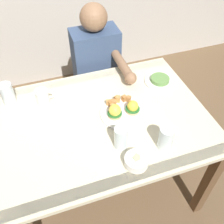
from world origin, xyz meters
TOP-DOWN VIEW (x-y plane):
  - ground_plane at (0.00, 0.00)m, footprint 6.00×6.00m
  - dining_table at (0.00, 0.00)m, footprint 1.20×0.90m
  - eggs_benedict_plate at (0.11, 0.01)m, footprint 0.27×0.27m
  - fruit_bowl at (0.05, -0.35)m, footprint 0.12×0.12m
  - coffee_mug at (-0.31, 0.25)m, footprint 0.11×0.08m
  - fork at (-0.18, 0.14)m, footprint 0.08×0.15m
  - water_glass_near at (0.24, -0.29)m, footprint 0.08×0.08m
  - water_glass_far at (0.02, -0.21)m, footprint 0.07×0.07m
  - water_glass_extra at (-0.51, 0.32)m, footprint 0.08×0.08m
  - side_plate at (0.45, 0.20)m, footprint 0.20×0.20m
  - diner_person at (0.13, 0.60)m, footprint 0.34×0.54m

SIDE VIEW (x-z plane):
  - ground_plane at x=0.00m, z-range 0.00..0.00m
  - dining_table at x=0.00m, z-range 0.26..1.00m
  - diner_person at x=0.13m, z-range 0.08..1.22m
  - fork at x=-0.18m, z-range 0.74..0.74m
  - side_plate at x=0.45m, z-range 0.74..0.77m
  - eggs_benedict_plate at x=0.11m, z-range 0.72..0.81m
  - fruit_bowl at x=0.05m, z-range 0.74..0.80m
  - coffee_mug at x=-0.31m, z-range 0.74..0.84m
  - water_glass_near at x=0.24m, z-range 0.73..0.87m
  - water_glass_far at x=0.02m, z-range 0.73..0.86m
  - water_glass_extra at x=-0.51m, z-range 0.73..0.87m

